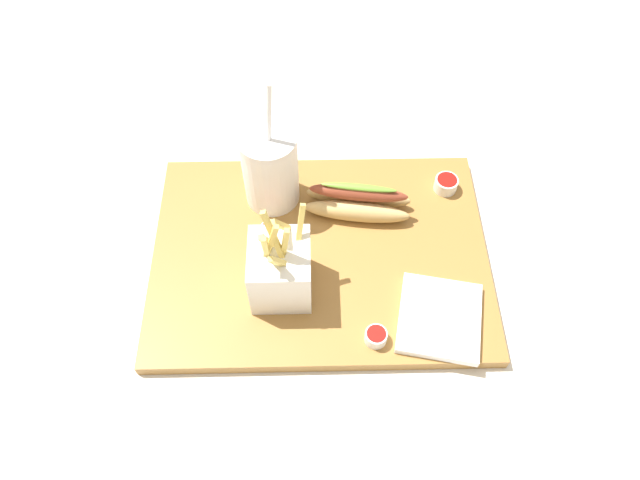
# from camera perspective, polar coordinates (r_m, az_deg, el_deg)

# --- Properties ---
(ground_plane) EXTENTS (2.40, 2.40, 0.02)m
(ground_plane) POSITION_cam_1_polar(r_m,az_deg,el_deg) (0.89, -0.00, -2.13)
(ground_plane) COLOR silver
(food_tray) EXTENTS (0.49, 0.36, 0.02)m
(food_tray) POSITION_cam_1_polar(r_m,az_deg,el_deg) (0.87, -0.00, -1.45)
(food_tray) COLOR olive
(food_tray) RESTS_ON ground_plane
(soda_cup) EXTENTS (0.08, 0.08, 0.22)m
(soda_cup) POSITION_cam_1_polar(r_m,az_deg,el_deg) (0.88, -4.85, 6.95)
(soda_cup) COLOR white
(soda_cup) RESTS_ON food_tray
(fries_basket) EXTENTS (0.08, 0.09, 0.17)m
(fries_basket) POSITION_cam_1_polar(r_m,az_deg,el_deg) (0.79, -3.87, -2.83)
(fries_basket) COLOR white
(fries_basket) RESTS_ON food_tray
(hot_dog_1) EXTENTS (0.17, 0.08, 0.06)m
(hot_dog_1) POSITION_cam_1_polar(r_m,az_deg,el_deg) (0.89, 3.67, 3.76)
(hot_dog_1) COLOR tan
(hot_dog_1) RESTS_ON food_tray
(ketchup_cup_1) EXTENTS (0.03, 0.03, 0.02)m
(ketchup_cup_1) POSITION_cam_1_polar(r_m,az_deg,el_deg) (0.79, 5.44, -9.27)
(ketchup_cup_1) COLOR white
(ketchup_cup_1) RESTS_ON food_tray
(ketchup_cup_2) EXTENTS (0.04, 0.04, 0.02)m
(ketchup_cup_2) POSITION_cam_1_polar(r_m,az_deg,el_deg) (0.94, 12.13, 5.38)
(ketchup_cup_2) COLOR white
(ketchup_cup_2) RESTS_ON food_tray
(ketchup_cup_3) EXTENTS (0.03, 0.03, 0.02)m
(ketchup_cup_3) POSITION_cam_1_polar(r_m,az_deg,el_deg) (0.87, -4.78, 0.84)
(ketchup_cup_3) COLOR white
(ketchup_cup_3) RESTS_ON food_tray
(napkin_stack) EXTENTS (0.13, 0.14, 0.01)m
(napkin_stack) POSITION_cam_1_polar(r_m,az_deg,el_deg) (0.82, 11.51, -7.42)
(napkin_stack) COLOR white
(napkin_stack) RESTS_ON food_tray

